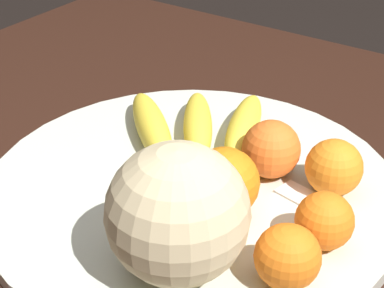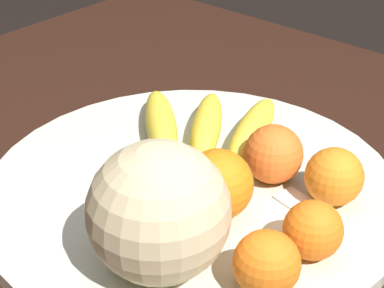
% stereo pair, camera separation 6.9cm
% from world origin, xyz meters
% --- Properties ---
extents(fruit_bowl, '(0.47, 0.47, 0.02)m').
position_xyz_m(fruit_bowl, '(0.06, -0.03, 0.75)').
color(fruit_bowl, beige).
rests_on(fruit_bowl, kitchen_table).
extents(melon, '(0.13, 0.13, 0.13)m').
position_xyz_m(melon, '(-0.01, 0.10, 0.82)').
color(melon, beige).
rests_on(melon, fruit_bowl).
extents(banana_bunch, '(0.22, 0.22, 0.04)m').
position_xyz_m(banana_bunch, '(0.11, -0.10, 0.78)').
color(banana_bunch, brown).
rests_on(banana_bunch, fruit_bowl).
extents(orange_front_left, '(0.07, 0.07, 0.07)m').
position_xyz_m(orange_front_left, '(-0.00, 0.00, 0.79)').
color(orange_front_left, orange).
rests_on(orange_front_left, fruit_bowl).
extents(orange_front_right, '(0.07, 0.07, 0.07)m').
position_xyz_m(orange_front_right, '(-0.01, -0.09, 0.79)').
color(orange_front_right, orange).
rests_on(orange_front_right, fruit_bowl).
extents(orange_mid_center, '(0.06, 0.06, 0.06)m').
position_xyz_m(orange_mid_center, '(-0.08, -0.10, 0.79)').
color(orange_mid_center, orange).
rests_on(orange_mid_center, fruit_bowl).
extents(orange_back_left, '(0.06, 0.06, 0.06)m').
position_xyz_m(orange_back_left, '(-0.11, -0.01, 0.79)').
color(orange_back_left, orange).
rests_on(orange_back_left, fruit_bowl).
extents(orange_back_right, '(0.06, 0.06, 0.06)m').
position_xyz_m(orange_back_right, '(0.06, -0.00, 0.79)').
color(orange_back_right, orange).
rests_on(orange_back_right, fruit_bowl).
extents(orange_top_small, '(0.06, 0.06, 0.06)m').
position_xyz_m(orange_top_small, '(-0.10, 0.06, 0.79)').
color(orange_top_small, orange).
rests_on(orange_top_small, fruit_bowl).
extents(produce_tag, '(0.08, 0.04, 0.00)m').
position_xyz_m(produce_tag, '(-0.07, -0.07, 0.76)').
color(produce_tag, white).
rests_on(produce_tag, fruit_bowl).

